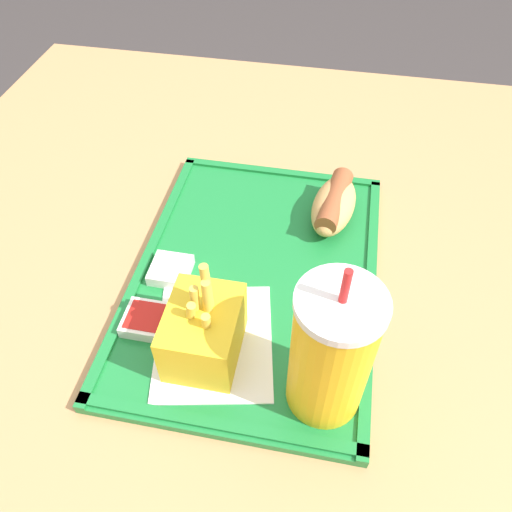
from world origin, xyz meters
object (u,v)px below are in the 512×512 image
Objects in this scene: fries_carton at (206,332)px; sauce_cup_ketchup at (145,319)px; sauce_cup_mayo at (171,270)px; soda_cup at (331,353)px; hot_dog_far at (334,204)px.

sauce_cup_ketchup is (-0.02, -0.08, -0.03)m from fries_carton.
fries_carton reaches higher than sauce_cup_mayo.
fries_carton is at bearing 36.43° from sauce_cup_mayo.
fries_carton is 2.65× the size of sauce_cup_ketchup.
sauce_cup_mayo is at bearing 175.48° from sauce_cup_ketchup.
fries_carton is (-0.03, -0.12, -0.04)m from soda_cup.
soda_cup reaches higher than hot_dog_far.
hot_dog_far is 2.57× the size of sauce_cup_ketchup.
soda_cup reaches higher than fries_carton.
soda_cup is 1.60× the size of hot_dog_far.
fries_carton is at bearing -25.83° from hot_dog_far.
hot_dog_far is (-0.26, -0.01, -0.05)m from soda_cup.
soda_cup is at bearing 2.93° from hot_dog_far.
hot_dog_far is at bearing 138.11° from sauce_cup_ketchup.
soda_cup is at bearing 78.04° from fries_carton.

